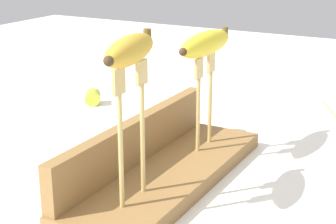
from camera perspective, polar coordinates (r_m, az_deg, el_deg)
ground_plane at (r=0.95m, az=0.00°, el=-7.33°), size 3.00×3.00×0.00m
wooden_board at (r=0.94m, az=0.00°, el=-6.59°), size 0.47×0.15×0.03m
board_backstop at (r=0.95m, az=-3.34°, el=-2.94°), size 0.46×0.02×0.08m
fork_stand_left at (r=0.79m, az=-3.78°, el=-0.98°), size 0.08×0.01×0.21m
fork_stand_right at (r=1.00m, az=3.79°, el=2.00°), size 0.08×0.01×0.17m
banana_raised_left at (r=0.76m, az=-3.94°, el=6.41°), size 0.16×0.07×0.04m
banana_raised_right at (r=0.98m, az=3.90°, el=7.06°), size 0.18×0.04×0.04m
fork_fallen_near at (r=1.33m, az=16.95°, el=-0.45°), size 0.18×0.10×0.01m
banana_chunk_far at (r=1.38m, az=-7.75°, el=1.54°), size 0.06×0.05×0.04m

